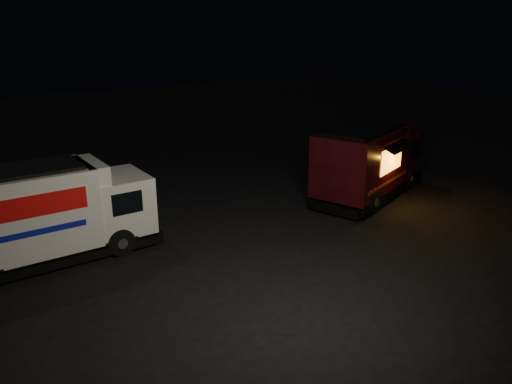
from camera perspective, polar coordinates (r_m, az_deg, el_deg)
name	(u,v)px	position (r m, az deg, el deg)	size (l,w,h in m)	color
ground	(230,262)	(14.35, -2.98, -7.99)	(80.00, 80.00, 0.00)	black
white_truck	(46,213)	(15.17, -22.91, -2.26)	(6.16, 2.10, 2.79)	silver
red_truck	(371,160)	(19.89, 12.96, 3.56)	(6.05, 2.23, 2.82)	#3A0A12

